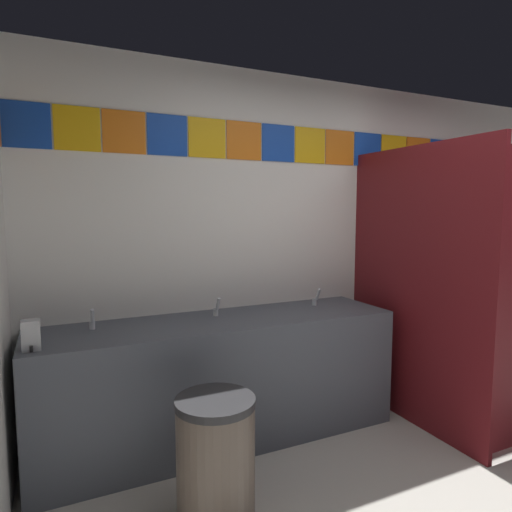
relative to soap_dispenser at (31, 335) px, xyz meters
The scene contains 9 objects.
wall_back 2.22m from the soap_dispenser, 14.18° to the left, with size 4.50×0.09×2.56m.
vanity_counter 1.23m from the soap_dispenser, ahead, with size 2.39×0.62×0.82m.
faucet_left 0.42m from the soap_dispenser, 41.10° to the left, with size 0.04×0.10×0.14m.
faucet_center 1.15m from the soap_dispenser, 13.99° to the left, with size 0.04×0.10×0.14m.
faucet_right 1.93m from the soap_dispenser, ahead, with size 0.04×0.10×0.14m.
soap_dispenser is the anchor object (origin of this frame).
stall_divider 2.67m from the soap_dispenser, ahead, with size 0.92×1.32×2.00m.
toilet 3.03m from the soap_dispenser, ahead, with size 0.39×0.49×0.74m.
trash_bin 1.14m from the soap_dispenser, 32.79° to the right, with size 0.40×0.40×0.62m.
Camera 1 is at (-2.00, -1.22, 1.55)m, focal length 30.74 mm.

